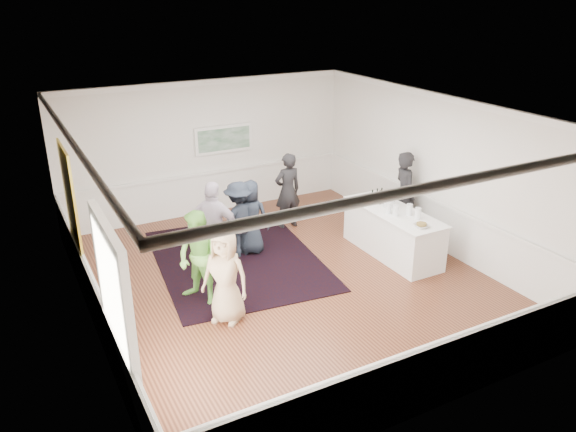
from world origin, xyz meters
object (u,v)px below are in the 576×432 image
guest_green (199,258)px  serving_table (393,232)px  guest_tan (225,276)px  guest_lilac (215,228)px  guest_dark_b (288,191)px  nut_bowl (421,225)px  bartender (405,195)px  ice_bucket (389,201)px  guest_navy (250,217)px  guest_dark_a (239,219)px

guest_green → serving_table: bearing=60.0°
guest_tan → guest_lilac: 1.73m
guest_dark_b → serving_table: bearing=117.4°
guest_tan → nut_bowl: guest_tan is taller
bartender → guest_green: bartender is taller
ice_bucket → nut_bowl: (-0.11, -1.14, -0.08)m
guest_dark_b → ice_bucket: bearing=121.1°
guest_dark_b → guest_navy: bearing=30.8°
bartender → ice_bucket: (-0.72, -0.38, 0.11)m
guest_green → nut_bowl: size_ratio=6.03×
guest_tan → guest_dark_a: size_ratio=1.03×
guest_dark_b → nut_bowl: size_ratio=6.30×
serving_table → guest_green: 4.12m
guest_tan → guest_dark_a: 2.44m
guest_dark_a → serving_table: bearing=140.6°
bartender → nut_bowl: size_ratio=6.93×
guest_lilac → guest_dark_b: size_ratio=1.05×
guest_tan → ice_bucket: 4.11m
guest_dark_b → guest_lilac: bearing=29.1°
guest_dark_b → guest_navy: 1.52m
guest_green → ice_bucket: guest_green is taller
guest_dark_a → guest_navy: guest_dark_a is taller
guest_tan → bartender: bearing=62.6°
guest_green → ice_bucket: bearing=63.3°
serving_table → nut_bowl: 1.03m
guest_green → guest_lilac: bearing=115.7°
serving_table → nut_bowl: (-0.07, -0.89, 0.51)m
guest_navy → nut_bowl: (2.45, -2.36, 0.22)m
guest_green → bartender: bearing=67.4°
bartender → serving_table: bearing=143.6°
guest_dark_a → guest_navy: bearing=174.5°
guest_lilac → guest_navy: 1.10m
serving_table → guest_dark_b: guest_dark_b is taller
guest_dark_a → guest_dark_b: 1.76m
bartender → guest_tan: (-4.71, -1.33, -0.15)m
nut_bowl → guest_lilac: bearing=151.5°
guest_tan → guest_dark_b: guest_dark_b is taller
guest_green → ice_bucket: size_ratio=6.44×
guest_green → guest_dark_b: size_ratio=0.96×
guest_lilac → guest_dark_a: guest_lilac is taller
guest_navy → guest_dark_b: bearing=-109.0°
guest_green → guest_navy: (1.59, 1.40, -0.06)m
guest_dark_a → ice_bucket: 3.08m
guest_green → guest_dark_a: size_ratio=1.06×
ice_bucket → guest_tan: bearing=-166.6°
bartender → guest_dark_a: bearing=91.6°
serving_table → guest_navy: size_ratio=1.52×
bartender → guest_navy: bartender is taller
guest_dark_a → guest_navy: (0.26, 0.03, -0.01)m
guest_green → guest_dark_b: bearing=98.2°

